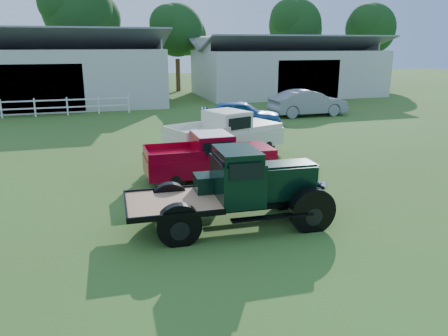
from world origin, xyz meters
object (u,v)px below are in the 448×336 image
object	(u,v)px
red_pickup	(209,157)
misc_car_grey	(308,103)
misc_car_blue	(241,114)
vintage_flatbed	(233,188)
white_pickup	(225,134)

from	to	relation	value
red_pickup	misc_car_grey	bearing A→B (deg)	50.34
misc_car_blue	misc_car_grey	xyz separation A→B (m)	(5.62, 2.73, 0.08)
vintage_flatbed	misc_car_blue	world-z (taller)	vintage_flatbed
red_pickup	misc_car_grey	size ratio (longest dim) A/B	0.89
red_pickup	white_pickup	size ratio (longest dim) A/B	0.89
white_pickup	misc_car_grey	world-z (taller)	white_pickup
white_pickup	misc_car_grey	size ratio (longest dim) A/B	1.00
vintage_flatbed	red_pickup	distance (m)	4.04
vintage_flatbed	misc_car_blue	xyz separation A→B (m)	(4.68, 13.11, -0.26)
white_pickup	misc_car_blue	world-z (taller)	white_pickup
red_pickup	white_pickup	xyz separation A→B (m)	(1.46, 3.00, 0.11)
misc_car_blue	red_pickup	bearing A→B (deg)	172.93
red_pickup	white_pickup	world-z (taller)	white_pickup
misc_car_blue	misc_car_grey	distance (m)	6.24
red_pickup	misc_car_blue	bearing A→B (deg)	65.16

